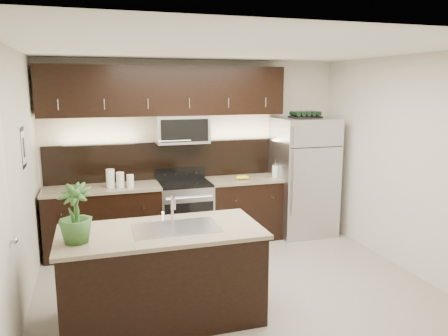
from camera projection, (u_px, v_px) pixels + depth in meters
name	position (u px, v px, depth m)	size (l,w,h in m)	color
ground	(237.00, 290.00, 5.03)	(4.50, 4.50, 0.00)	gray
room_walls	(229.00, 145.00, 4.65)	(4.52, 4.02, 2.71)	beige
counter_run	(171.00, 214.00, 6.40)	(3.51, 0.65, 0.94)	black
upper_fixtures	(169.00, 99.00, 6.24)	(3.49, 0.40, 1.66)	black
island	(162.00, 275.00, 4.33)	(1.96, 0.96, 0.94)	black
sink_faucet	(176.00, 226.00, 4.29)	(0.84, 0.50, 0.28)	silver
refrigerator	(303.00, 176.00, 6.87)	(0.89, 0.80, 1.84)	#B2B2B7
wine_rack	(305.00, 115.00, 6.69)	(0.45, 0.28, 0.11)	black
plant	(75.00, 214.00, 3.85)	(0.30, 0.30, 0.53)	#2D5722
canisters	(118.00, 179.00, 6.00)	(0.37, 0.20, 0.26)	silver
french_press	(275.00, 170.00, 6.72)	(0.10, 0.10, 0.28)	silver
bananas	(238.00, 177.00, 6.53)	(0.21, 0.16, 0.06)	yellow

